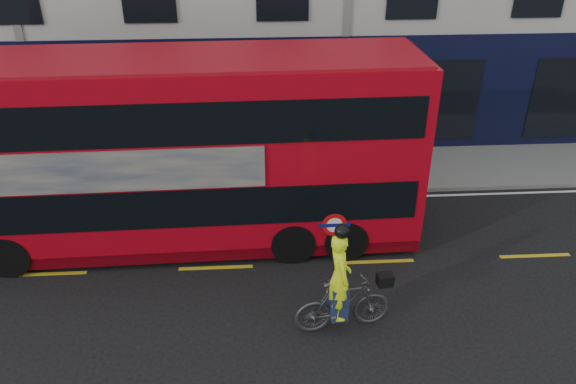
{
  "coord_description": "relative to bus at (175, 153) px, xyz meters",
  "views": [
    {
      "loc": [
        -2.93,
        -9.66,
        8.25
      ],
      "look_at": [
        -2.2,
        2.02,
        1.76
      ],
      "focal_mm": 35.0,
      "sensor_mm": 36.0,
      "label": 1
    }
  ],
  "objects": [
    {
      "name": "ground",
      "position": [
        4.91,
        -2.86,
        -2.49
      ],
      "size": [
        120.0,
        120.0,
        0.0
      ],
      "primitive_type": "plane",
      "color": "black",
      "rests_on": "ground"
    },
    {
      "name": "pavement",
      "position": [
        4.91,
        3.64,
        -2.43
      ],
      "size": [
        60.0,
        3.0,
        0.12
      ],
      "primitive_type": "cube",
      "color": "gray",
      "rests_on": "ground"
    },
    {
      "name": "kerb",
      "position": [
        4.91,
        2.14,
        -2.42
      ],
      "size": [
        60.0,
        0.12,
        0.13
      ],
      "primitive_type": "cube",
      "color": "slate",
      "rests_on": "ground"
    },
    {
      "name": "road_edge_line",
      "position": [
        4.91,
        1.84,
        -2.48
      ],
      "size": [
        58.0,
        0.1,
        0.01
      ],
      "primitive_type": "cube",
      "color": "silver",
      "rests_on": "ground"
    },
    {
      "name": "lane_dashes",
      "position": [
        4.91,
        -1.36,
        -2.48
      ],
      "size": [
        58.0,
        0.12,
        0.01
      ],
      "primitive_type": null,
      "color": "gold",
      "rests_on": "ground"
    },
    {
      "name": "bus",
      "position": [
        0.0,
        0.0,
        0.0
      ],
      "size": [
        12.08,
        3.0,
        4.85
      ],
      "rotation": [
        0.0,
        0.0,
        0.02
      ],
      "color": "#AC0614",
      "rests_on": "ground"
    },
    {
      "name": "cyclist",
      "position": [
        3.64,
        -3.64,
        -1.63
      ],
      "size": [
        2.11,
        0.86,
        2.57
      ],
      "rotation": [
        0.0,
        0.0,
        0.14
      ],
      "color": "#3F4143",
      "rests_on": "ground"
    }
  ]
}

